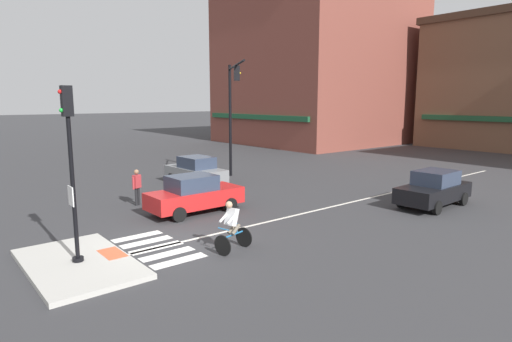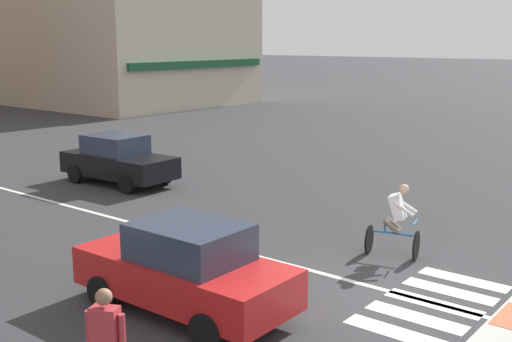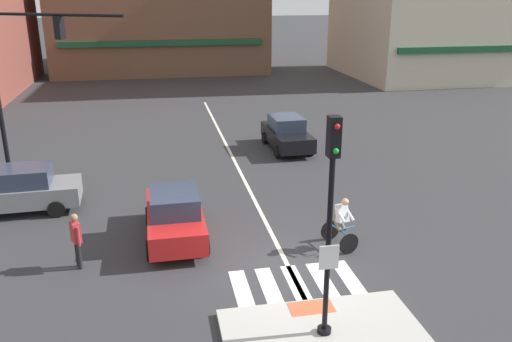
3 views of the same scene
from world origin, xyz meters
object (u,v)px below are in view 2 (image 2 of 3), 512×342
pedestrian_at_curb_left (106,339)px  car_black_eastbound_far (118,160)px  car_red_westbound_near (186,268)px  cyclist (396,219)px

pedestrian_at_curb_left → car_black_eastbound_far: bearing=49.9°
car_red_westbound_near → pedestrian_at_curb_left: size_ratio=2.46×
car_red_westbound_near → pedestrian_at_curb_left: (-2.80, -1.35, 0.17)m
car_red_westbound_near → cyclist: size_ratio=2.45×
cyclist → car_red_westbound_near: bearing=162.1°
cyclist → pedestrian_at_curb_left: size_ratio=1.01×
car_black_eastbound_far → car_red_westbound_near: size_ratio=1.01×
car_black_eastbound_far → pedestrian_at_curb_left: pedestrian_at_curb_left is taller
car_red_westbound_near → pedestrian_at_curb_left: 3.12m
cyclist → pedestrian_at_curb_left: bearing=178.2°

